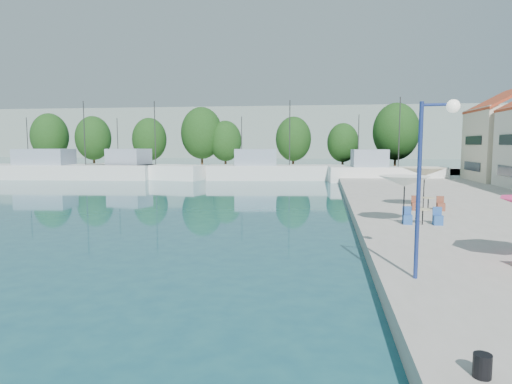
% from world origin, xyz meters
% --- Properties ---
extents(quay_far, '(90.00, 16.00, 0.60)m').
position_xyz_m(quay_far, '(-8.00, 67.00, 0.30)').
color(quay_far, '#A09B90').
rests_on(quay_far, ground).
extents(hill_west, '(180.00, 40.00, 16.00)m').
position_xyz_m(hill_west, '(-30.00, 160.00, 8.00)').
color(hill_west, gray).
rests_on(hill_west, ground).
extents(hill_east, '(140.00, 40.00, 12.00)m').
position_xyz_m(hill_east, '(40.00, 180.00, 6.00)').
color(hill_east, gray).
rests_on(hill_east, ground).
extents(trawler_01, '(21.85, 7.32, 10.20)m').
position_xyz_m(trawler_01, '(-28.43, 54.18, 1.07)').
color(trawler_01, silver).
rests_on(trawler_01, ground).
extents(trawler_02, '(17.22, 8.04, 10.20)m').
position_xyz_m(trawler_02, '(-18.99, 56.30, 1.07)').
color(trawler_02, white).
rests_on(trawler_02, ground).
extents(trawler_03, '(17.46, 6.89, 10.20)m').
position_xyz_m(trawler_03, '(-2.10, 56.72, 1.07)').
color(trawler_03, silver).
rests_on(trawler_03, ground).
extents(trawler_04, '(13.50, 4.73, 10.20)m').
position_xyz_m(trawler_04, '(11.12, 54.77, 1.07)').
color(trawler_04, white).
rests_on(trawler_04, ground).
extents(tree_01, '(5.92, 5.92, 8.77)m').
position_xyz_m(tree_01, '(-39.81, 68.79, 5.66)').
color(tree_01, '#3F2B19').
rests_on(tree_01, quay_far).
extents(tree_02, '(5.57, 5.57, 8.24)m').
position_xyz_m(tree_02, '(-32.07, 68.43, 5.35)').
color(tree_02, '#3F2B19').
rests_on(tree_02, quay_far).
extents(tree_03, '(5.33, 5.33, 7.89)m').
position_xyz_m(tree_03, '(-22.78, 68.57, 5.15)').
color(tree_03, '#3F2B19').
rests_on(tree_03, quay_far).
extents(tree_04, '(6.46, 6.46, 9.56)m').
position_xyz_m(tree_04, '(-14.70, 69.86, 6.12)').
color(tree_04, '#3F2B19').
rests_on(tree_04, quay_far).
extents(tree_05, '(5.02, 5.02, 7.43)m').
position_xyz_m(tree_05, '(-10.93, 69.85, 4.89)').
color(tree_05, '#3F2B19').
rests_on(tree_05, quay_far).
extents(tree_06, '(5.38, 5.38, 7.96)m').
position_xyz_m(tree_06, '(-0.41, 69.81, 5.19)').
color(tree_06, '#3F2B19').
rests_on(tree_06, quay_far).
extents(tree_07, '(4.72, 4.72, 6.99)m').
position_xyz_m(tree_07, '(7.02, 70.80, 4.63)').
color(tree_07, '#3F2B19').
rests_on(tree_07, quay_far).
extents(tree_08, '(6.55, 6.55, 9.70)m').
position_xyz_m(tree_08, '(14.37, 68.34, 6.20)').
color(tree_08, '#3F2B19').
rests_on(tree_08, quay_far).
extents(umbrella_white, '(2.48, 2.48, 2.33)m').
position_xyz_m(umbrella_white, '(8.13, 22.62, 2.68)').
color(umbrella_white, black).
rests_on(umbrella_white, quay_right).
extents(umbrella_cream, '(2.64, 2.64, 2.42)m').
position_xyz_m(umbrella_cream, '(10.30, 28.80, 2.77)').
color(umbrella_cream, black).
rests_on(umbrella_cream, quay_right).
extents(cafe_table_02, '(1.82, 0.70, 0.76)m').
position_xyz_m(cafe_table_02, '(9.04, 22.76, 0.89)').
color(cafe_table_02, black).
rests_on(cafe_table_02, quay_right).
extents(cafe_table_03, '(1.82, 0.70, 0.76)m').
position_xyz_m(cafe_table_03, '(10.32, 27.61, 0.89)').
color(cafe_table_03, black).
rests_on(cafe_table_03, quay_right).
extents(street_lamp, '(1.02, 0.41, 5.03)m').
position_xyz_m(street_lamp, '(7.31, 13.53, 4.09)').
color(street_lamp, navy).
rests_on(street_lamp, quay_right).
extents(bollard, '(0.30, 0.30, 0.40)m').
position_xyz_m(bollard, '(7.00, 7.95, 0.80)').
color(bollard, black).
rests_on(bollard, quay_right).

